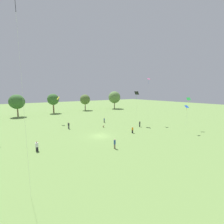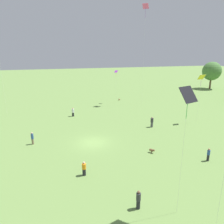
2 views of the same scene
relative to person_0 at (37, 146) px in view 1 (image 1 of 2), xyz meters
The scene contains 17 objects.
ground_plane 13.48m from the person_0, ahead, with size 240.00×240.00×0.00m, color #6B8E47.
tree_1 43.87m from the person_0, 91.11° to the left, with size 5.84×5.84×9.03m.
tree_2 48.27m from the person_0, 73.38° to the left, with size 5.26×5.26×9.14m.
tree_3 56.74m from the person_0, 57.21° to the left, with size 5.42×5.42×8.60m.
tree_4 66.43m from the person_0, 42.94° to the left, with size 7.06×7.06×10.28m.
person_0 is the anchor object (origin of this frame).
person_1 15.67m from the person_0, 51.89° to the left, with size 0.65×0.65×1.82m.
person_2 27.60m from the person_0, ahead, with size 0.44×0.44×1.72m.
person_3 26.03m from the person_0, 32.02° to the left, with size 0.41×0.41×1.61m.
person_4 21.35m from the person_0, ahead, with size 0.54×0.54×1.58m.
person_5 13.49m from the person_0, 29.44° to the right, with size 0.49×0.49×1.79m.
kite_0 24.28m from the person_0, 65.74° to the left, with size 0.71×1.10×8.58m.
kite_1 30.54m from the person_0, 11.23° to the left, with size 1.16×1.46×10.30m.
kite_2 33.97m from the person_0, 13.73° to the right, with size 1.01×0.89×6.83m.
kite_6 37.89m from the person_0, ahead, with size 1.23×1.17×8.61m.
kite_8 35.96m from the person_0, ahead, with size 1.00×0.95×14.30m.
dog_0 20.25m from the person_0, 24.15° to the left, with size 0.68×0.62×0.55m.
Camera 1 is at (-16.67, -29.27, 10.28)m, focal length 24.00 mm.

